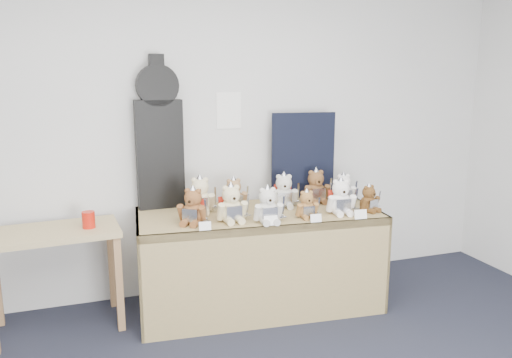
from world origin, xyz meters
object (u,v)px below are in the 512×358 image
object	(u,v)px
teddy_front_centre	(268,206)
teddy_front_far_right	(341,198)
display_table	(261,235)
teddy_front_right	(307,205)
teddy_front_left	(231,205)
teddy_front_far_left	(193,208)
teddy_back_left	(200,197)
side_table	(54,247)
teddy_back_right	(316,188)
teddy_back_centre_right	(284,192)
red_cup	(89,220)
teddy_back_centre_left	(234,195)
teddy_front_end	(369,199)
guitar_case	(159,135)
teddy_back_end	(344,189)

from	to	relation	value
teddy_front_centre	teddy_front_far_right	bearing A→B (deg)	6.83
display_table	teddy_front_right	bearing A→B (deg)	-27.21
teddy_front_left	teddy_front_centre	size ratio (longest dim) A/B	1.05
teddy_front_far_left	teddy_back_left	world-z (taller)	teddy_back_left
side_table	teddy_back_right	xyz separation A→B (m)	(2.04, 0.01, 0.28)
display_table	teddy_back_centre_right	distance (m)	0.41
side_table	teddy_front_far_right	bearing A→B (deg)	-14.12
red_cup	teddy_back_right	size ratio (longest dim) A/B	0.38
teddy_front_centre	teddy_back_centre_right	size ratio (longest dim) A/B	0.97
side_table	teddy_back_centre_left	world-z (taller)	teddy_back_centre_left
red_cup	teddy_front_far_right	distance (m)	1.86
side_table	teddy_front_left	xyz separation A→B (m)	(1.22, -0.30, 0.28)
display_table	side_table	world-z (taller)	display_table
teddy_front_right	teddy_front_end	world-z (taller)	teddy_front_end
teddy_front_left	teddy_back_right	xyz separation A→B (m)	(0.81, 0.30, 0.00)
display_table	teddy_front_end	size ratio (longest dim) A/B	8.10
teddy_front_centre	teddy_front_end	world-z (taller)	teddy_front_centre
display_table	side_table	xyz separation A→B (m)	(-1.49, 0.20, 0.01)
display_table	teddy_front_centre	xyz separation A→B (m)	(-0.02, -0.20, 0.28)
teddy_back_left	teddy_back_centre_left	world-z (taller)	teddy_back_left
teddy_front_centre	teddy_back_right	world-z (taller)	teddy_back_right
guitar_case	teddy_front_left	distance (m)	0.84
guitar_case	teddy_front_end	distance (m)	1.71
teddy_front_left	teddy_back_left	size ratio (longest dim) A/B	0.98
teddy_front_left	teddy_back_centre_right	bearing A→B (deg)	24.47
teddy_back_right	red_cup	bearing A→B (deg)	-174.95
side_table	teddy_front_right	xyz separation A→B (m)	(1.78, -0.38, 0.25)
guitar_case	teddy_back_end	xyz separation A→B (m)	(1.46, -0.31, -0.48)
teddy_front_end	teddy_back_centre_right	bearing A→B (deg)	132.93
teddy_back_centre_right	teddy_front_right	bearing A→B (deg)	-67.99
red_cup	teddy_back_centre_left	size ratio (longest dim) A/B	0.43
teddy_front_far_left	display_table	bearing A→B (deg)	39.72
display_table	teddy_back_centre_left	size ratio (longest dim) A/B	6.93
teddy_front_far_left	teddy_front_far_right	distance (m)	1.12
side_table	teddy_back_centre_left	size ratio (longest dim) A/B	3.35
teddy_back_centre_left	teddy_front_left	bearing A→B (deg)	-112.91
teddy_front_right	teddy_back_end	xyz separation A→B (m)	(0.48, 0.33, 0.01)
teddy_back_right	teddy_front_end	bearing A→B (deg)	-50.99
teddy_front_left	teddy_front_right	size ratio (longest dim) A/B	1.32
side_table	teddy_back_centre_right	distance (m)	1.76
teddy_back_right	side_table	bearing A→B (deg)	-175.88
teddy_back_centre_left	teddy_front_centre	bearing A→B (deg)	-77.95
red_cup	teddy_front_centre	size ratio (longest dim) A/B	0.41
teddy_front_far_left	teddy_front_far_right	bearing A→B (deg)	27.48
red_cup	teddy_front_end	world-z (taller)	teddy_front_end
teddy_front_end	teddy_back_end	size ratio (longest dim) A/B	0.87
teddy_front_far_right	teddy_front_end	world-z (taller)	teddy_front_far_right
teddy_front_left	side_table	bearing A→B (deg)	163.90
guitar_case	teddy_front_far_right	size ratio (longest dim) A/B	3.89
teddy_front_centre	teddy_back_end	bearing A→B (deg)	26.90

